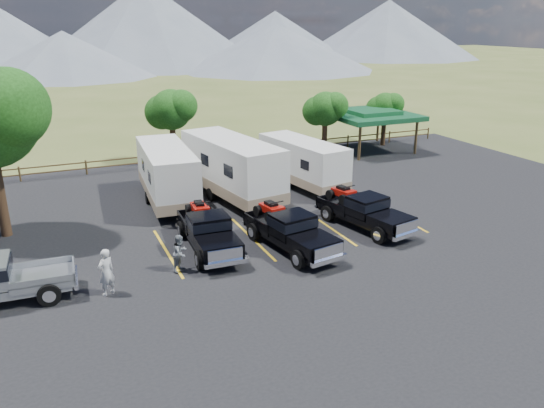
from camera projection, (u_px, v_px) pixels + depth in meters
name	position (u px, v px, depth m)	size (l,w,h in m)	color
ground	(332.00, 266.00, 22.03)	(320.00, 320.00, 0.00)	#4A5A26
asphalt_lot	(300.00, 240.00, 24.62)	(44.00, 34.00, 0.04)	black
stall_lines	(291.00, 232.00, 25.48)	(12.12, 5.50, 0.01)	gold
tree_ne_a	(325.00, 109.00, 39.01)	(3.11, 2.92, 4.76)	#2F2112
tree_ne_b	(385.00, 107.00, 42.27)	(2.77, 2.59, 4.27)	#2F2112
tree_north	(171.00, 110.00, 36.47)	(3.46, 3.24, 5.25)	#2F2112
rail_fence	(230.00, 152.00, 38.60)	(36.12, 0.12, 1.00)	brown
pavilion	(371.00, 115.00, 40.75)	(6.20, 6.20, 3.22)	brown
mountain_range	(43.00, 30.00, 108.30)	(209.00, 71.00, 20.00)	slate
rig_left	(208.00, 230.00, 23.33)	(2.14, 5.58, 1.84)	black
rig_center	(289.00, 229.00, 23.36)	(2.64, 5.78, 1.86)	black
rig_right	(363.00, 210.00, 25.78)	(2.85, 5.74, 1.83)	black
trailer_left	(167.00, 174.00, 28.99)	(2.80, 9.06, 3.14)	silver
trailer_center	(232.00, 168.00, 29.66)	(3.76, 9.89, 3.42)	silver
trailer_right	(303.00, 163.00, 31.84)	(3.16, 8.30, 2.87)	silver
person_a	(106.00, 272.00, 19.38)	(0.66, 0.43, 1.81)	silver
person_b	(180.00, 253.00, 21.29)	(0.75, 0.59, 1.55)	slate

